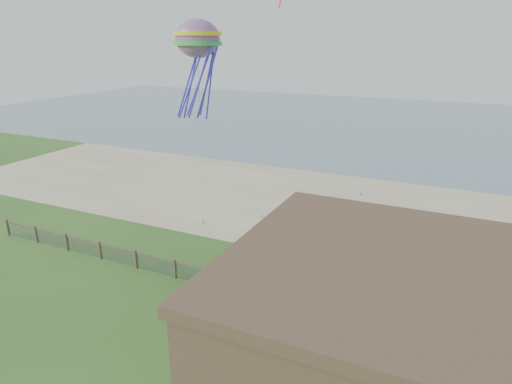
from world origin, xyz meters
TOP-DOWN VIEW (x-y plane):
  - ground at (0.00, 0.00)m, footprint 160.00×160.00m
  - sand_beach at (0.00, 22.00)m, footprint 72.00×20.00m
  - ocean at (0.00, 66.00)m, footprint 160.00×68.00m
  - chainlink_fence at (0.00, 6.00)m, footprint 36.20×0.20m
  - motel_deck at (13.00, 5.00)m, footprint 15.00×2.00m
  - picnic_table at (1.85, 4.73)m, footprint 1.99×1.68m
  - octopus_kite at (-4.02, 11.16)m, footprint 3.93×3.42m

SIDE VIEW (x-z plane):
  - ground at x=0.00m, z-range 0.00..0.00m
  - ocean at x=0.00m, z-range -0.01..0.01m
  - sand_beach at x=0.00m, z-range -0.01..0.01m
  - motel_deck at x=13.00m, z-range 0.00..0.50m
  - picnic_table at x=1.85m, z-range 0.00..0.73m
  - chainlink_fence at x=0.00m, z-range -0.07..1.18m
  - octopus_kite at x=-4.02m, z-range 8.85..15.63m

